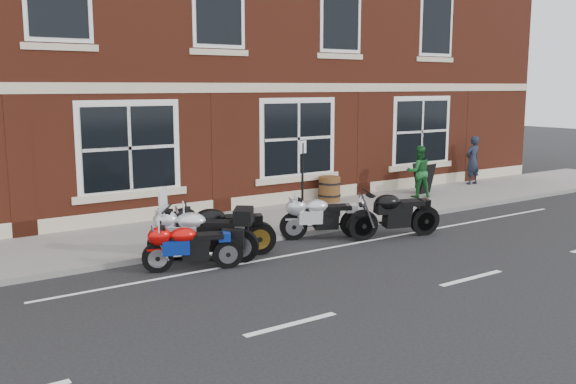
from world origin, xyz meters
The scene contains 14 objects.
ground centered at (0.00, 0.00, 0.00)m, with size 80.00×80.00×0.00m, color black.
sidewalk centered at (0.00, 3.00, 0.06)m, with size 30.00×3.00×0.12m, color slate.
kerb centered at (0.00, 1.42, 0.06)m, with size 30.00×0.16×0.12m, color slate.
pub_building centered at (0.00, 10.50, 6.00)m, with size 24.00×12.00×12.00m, color #5F2414.
moto_touring_silver centered at (-3.52, 0.86, 0.60)m, with size 1.79×1.56×1.47m.
moto_sport_red centered at (-3.95, 0.38, 0.49)m, with size 1.81×0.81×0.85m.
moto_sport_black centered at (-3.04, 0.95, 0.59)m, with size 2.15×1.00×1.02m.
moto_sport_silver centered at (-0.33, 1.02, 0.53)m, with size 1.94×0.91×0.92m.
moto_naked_black centered at (1.02, 0.14, 0.59)m, with size 2.25×0.77×1.03m.
pedestrian_left centered at (8.43, 3.95, 0.94)m, with size 0.60×0.39×1.65m, color black.
pedestrian_right centered at (5.00, 3.16, 0.90)m, with size 0.76×0.59×1.56m, color #195825.
a_board_sign centered at (5.69, 3.57, 0.59)m, with size 0.57×0.38×0.95m, color black, non-canonical shape.
barrel_planter centered at (2.33, 4.09, 0.49)m, with size 0.66×0.66×0.74m.
parking_sign centered at (-0.49, 1.55, 1.33)m, with size 0.28×0.13×2.09m.
Camera 1 is at (-9.14, -10.31, 3.45)m, focal length 40.00 mm.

